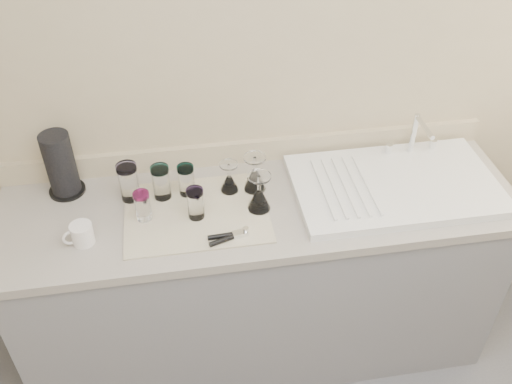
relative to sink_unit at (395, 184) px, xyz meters
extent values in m
cube|color=tan|center=(-0.55, 0.30, 0.33)|extent=(3.50, 0.04, 2.50)
cube|color=slate|center=(-0.55, 0.00, -0.49)|extent=(2.00, 0.60, 0.86)
cube|color=gray|center=(-0.55, 0.00, -0.04)|extent=(2.06, 0.62, 0.04)
cube|color=white|center=(0.00, 0.00, 0.00)|extent=(0.82, 0.50, 0.03)
cylinder|color=silver|center=(0.14, 0.20, 0.11)|extent=(0.02, 0.02, 0.18)
cylinder|color=silver|center=(0.14, 0.12, 0.19)|extent=(0.02, 0.16, 0.02)
cylinder|color=silver|center=(0.04, 0.20, 0.04)|extent=(0.03, 0.03, 0.04)
cylinder|color=silver|center=(0.24, 0.20, 0.04)|extent=(0.03, 0.03, 0.04)
cube|color=silver|center=(-0.81, -0.03, -0.02)|extent=(0.55, 0.42, 0.01)
cylinder|color=white|center=(-1.06, 0.10, 0.06)|extent=(0.08, 0.08, 0.14)
cylinder|color=#9F91D9|center=(-1.06, 0.10, 0.14)|extent=(0.08, 0.08, 0.02)
cylinder|color=white|center=(-0.93, 0.09, 0.05)|extent=(0.07, 0.07, 0.13)
cylinder|color=#32B6AC|center=(-0.93, 0.09, 0.12)|extent=(0.07, 0.07, 0.02)
cylinder|color=white|center=(-0.83, 0.10, 0.05)|extent=(0.06, 0.06, 0.12)
cylinder|color=#14847A|center=(-0.83, 0.10, 0.11)|extent=(0.07, 0.07, 0.02)
cylinder|color=white|center=(-1.01, -0.03, 0.04)|extent=(0.06, 0.06, 0.11)
cylinder|color=#C3248A|center=(-1.01, -0.03, 0.10)|extent=(0.06, 0.06, 0.02)
cylinder|color=white|center=(-0.81, -0.05, 0.05)|extent=(0.06, 0.06, 0.11)
cylinder|color=#6741A8|center=(-0.81, -0.05, 0.11)|extent=(0.07, 0.07, 0.02)
cone|color=white|center=(-0.67, 0.09, 0.02)|extent=(0.07, 0.07, 0.07)
cylinder|color=white|center=(-0.67, 0.09, 0.08)|extent=(0.01, 0.01, 0.05)
cylinder|color=white|center=(-0.67, 0.09, 0.12)|extent=(0.07, 0.07, 0.01)
cone|color=white|center=(-0.56, 0.08, 0.03)|extent=(0.09, 0.09, 0.08)
cylinder|color=white|center=(-0.56, 0.08, 0.10)|extent=(0.01, 0.01, 0.07)
cylinder|color=white|center=(-0.56, 0.08, 0.14)|extent=(0.09, 0.09, 0.01)
cone|color=white|center=(-0.57, -0.04, 0.03)|extent=(0.09, 0.09, 0.08)
cylinder|color=white|center=(-0.57, -0.04, 0.11)|extent=(0.01, 0.01, 0.07)
cylinder|color=white|center=(-0.57, -0.04, 0.14)|extent=(0.09, 0.09, 0.01)
cube|color=silver|center=(-0.66, -0.18, 0.00)|extent=(0.06, 0.04, 0.02)
cylinder|color=black|center=(-0.72, -0.20, 0.00)|extent=(0.12, 0.06, 0.02)
cylinder|color=black|center=(-0.72, -0.18, 0.00)|extent=(0.12, 0.02, 0.02)
cylinder|color=white|center=(-1.23, -0.11, 0.02)|extent=(0.10, 0.10, 0.08)
torus|color=white|center=(-1.27, -0.13, 0.02)|extent=(0.06, 0.03, 0.06)
cylinder|color=black|center=(-1.31, 0.20, -0.01)|extent=(0.14, 0.14, 0.01)
cylinder|color=black|center=(-1.31, 0.20, 0.12)|extent=(0.12, 0.12, 0.26)
camera|label=1|loc=(-0.85, -1.68, 1.45)|focal=40.00mm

